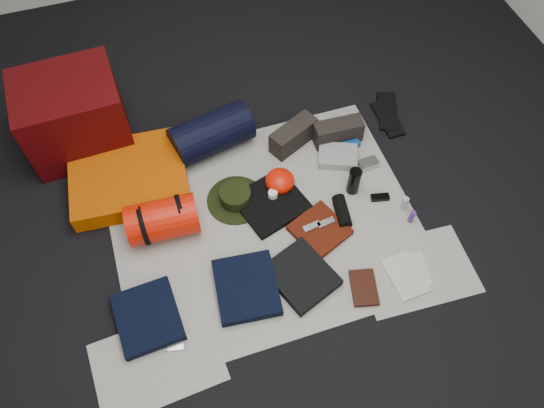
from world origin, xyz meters
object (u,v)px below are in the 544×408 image
object	(u,v)px
stuff_sack	(163,220)
navy_duffel	(211,134)
compact_camera	(368,164)
sleeping_pad	(129,177)
paperback_book	(364,288)
red_cabinet	(74,115)
water_bottle	(354,181)

from	to	relation	value
stuff_sack	navy_duffel	bearing A→B (deg)	50.77
stuff_sack	compact_camera	xyz separation A→B (m)	(1.20, 0.06, -0.08)
sleeping_pad	compact_camera	world-z (taller)	sleeping_pad
navy_duffel	paperback_book	bearing A→B (deg)	-78.13
paperback_book	stuff_sack	bearing A→B (deg)	157.33
red_cabinet	stuff_sack	xyz separation A→B (m)	(0.33, -0.75, -0.12)
navy_duffel	paperback_book	xyz separation A→B (m)	(0.48, -1.11, -0.11)
water_bottle	red_cabinet	bearing A→B (deg)	149.06
stuff_sack	navy_duffel	world-z (taller)	navy_duffel
paperback_book	water_bottle	bearing A→B (deg)	86.50
sleeping_pad	stuff_sack	bearing A→B (deg)	-71.01
navy_duffel	compact_camera	xyz separation A→B (m)	(0.81, -0.42, -0.10)
compact_camera	red_cabinet	bearing A→B (deg)	149.77
red_cabinet	water_bottle	size ratio (longest dim) A/B	3.15
red_cabinet	paperback_book	xyz separation A→B (m)	(1.20, -1.39, -0.21)
stuff_sack	compact_camera	size ratio (longest dim) A/B	3.32
paperback_book	compact_camera	bearing A→B (deg)	78.52
water_bottle	sleeping_pad	bearing A→B (deg)	159.74
navy_duffel	water_bottle	xyz separation A→B (m)	(0.66, -0.54, -0.03)
water_bottle	paperback_book	distance (m)	0.60
water_bottle	paperback_book	size ratio (longest dim) A/B	0.91
water_bottle	compact_camera	world-z (taller)	water_bottle
sleeping_pad	water_bottle	distance (m)	1.25
stuff_sack	paperback_book	xyz separation A→B (m)	(0.87, -0.64, -0.09)
stuff_sack	navy_duffel	distance (m)	0.61
red_cabinet	compact_camera	xyz separation A→B (m)	(1.53, -0.70, -0.20)
navy_duffel	compact_camera	bearing A→B (deg)	-38.74
compact_camera	stuff_sack	bearing A→B (deg)	177.01
water_bottle	paperback_book	bearing A→B (deg)	-107.27
navy_duffel	water_bottle	size ratio (longest dim) A/B	2.62
sleeping_pad	water_bottle	xyz separation A→B (m)	(1.17, -0.43, 0.03)
sleeping_pad	paperback_book	xyz separation A→B (m)	(0.99, -1.00, -0.04)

